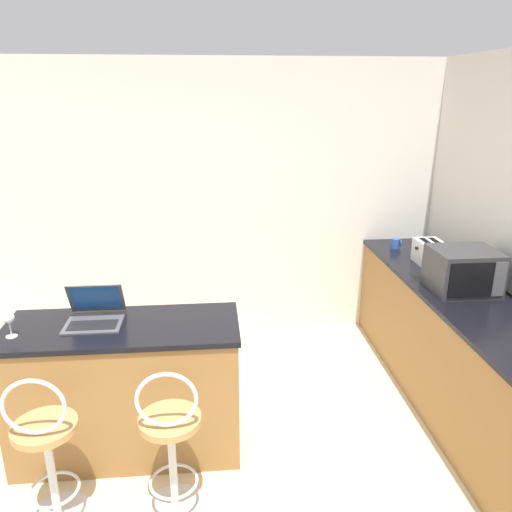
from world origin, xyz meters
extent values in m
cube|color=silver|center=(0.00, 2.52, 1.30)|extent=(12.00, 0.06, 2.60)
cube|color=olive|center=(-0.54, 0.78, 0.44)|extent=(1.44, 0.56, 0.88)
cube|color=black|center=(-0.54, 0.78, 0.90)|extent=(1.47, 0.59, 0.03)
cube|color=olive|center=(1.85, 0.99, 0.44)|extent=(0.63, 2.99, 0.88)
cube|color=black|center=(1.85, 0.99, 0.90)|extent=(0.66, 3.02, 0.03)
cylinder|color=silver|center=(-0.87, 0.19, 0.31)|extent=(0.04, 0.04, 0.60)
torus|color=silver|center=(-0.87, 0.19, 0.22)|extent=(0.28, 0.28, 0.02)
cylinder|color=#B7844C|center=(-0.87, 0.19, 0.62)|extent=(0.34, 0.34, 0.04)
torus|color=silver|center=(-0.87, 0.10, 0.81)|extent=(0.32, 0.02, 0.32)
cylinder|color=silver|center=(-0.22, 0.19, 0.01)|extent=(0.40, 0.40, 0.02)
cylinder|color=silver|center=(-0.22, 0.19, 0.31)|extent=(0.04, 0.04, 0.60)
torus|color=silver|center=(-0.22, 0.19, 0.22)|extent=(0.28, 0.28, 0.02)
cylinder|color=#B7844C|center=(-0.22, 0.19, 0.62)|extent=(0.34, 0.34, 0.04)
torus|color=silver|center=(-0.22, 0.10, 0.81)|extent=(0.32, 0.02, 0.32)
cube|color=#47474C|center=(-0.72, 0.79, 0.92)|extent=(0.35, 0.25, 0.01)
cube|color=black|center=(-0.72, 0.77, 0.93)|extent=(0.30, 0.14, 0.00)
cube|color=#47474C|center=(-0.72, 0.93, 1.04)|extent=(0.35, 0.11, 0.22)
cube|color=#19478C|center=(-0.72, 0.93, 1.04)|extent=(0.31, 0.09, 0.18)
cube|color=#2D2D30|center=(1.84, 1.13, 1.07)|extent=(0.45, 0.39, 0.31)
cube|color=black|center=(1.80, 0.94, 1.07)|extent=(0.32, 0.01, 0.25)
cube|color=#4C4C51|center=(2.00, 0.94, 1.07)|extent=(0.09, 0.01, 0.25)
cube|color=silver|center=(1.86, 1.74, 1.02)|extent=(0.20, 0.25, 0.20)
cube|color=black|center=(1.82, 1.74, 1.12)|extent=(0.04, 0.18, 0.00)
cube|color=black|center=(1.90, 1.74, 1.12)|extent=(0.04, 0.18, 0.00)
cube|color=black|center=(1.74, 1.74, 1.06)|extent=(0.02, 0.02, 0.02)
cylinder|color=silver|center=(-1.17, 0.68, 0.92)|extent=(0.07, 0.07, 0.00)
cylinder|color=silver|center=(-1.17, 0.68, 0.97)|extent=(0.01, 0.01, 0.09)
sphere|color=silver|center=(-1.17, 0.68, 1.04)|extent=(0.07, 0.07, 0.07)
cylinder|color=#2D51AD|center=(1.73, 2.19, 0.96)|extent=(0.08, 0.08, 0.09)
torus|color=#2D51AD|center=(1.78, 2.19, 0.97)|extent=(0.01, 0.06, 0.06)
camera|label=1|loc=(0.03, -2.11, 2.30)|focal=35.00mm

